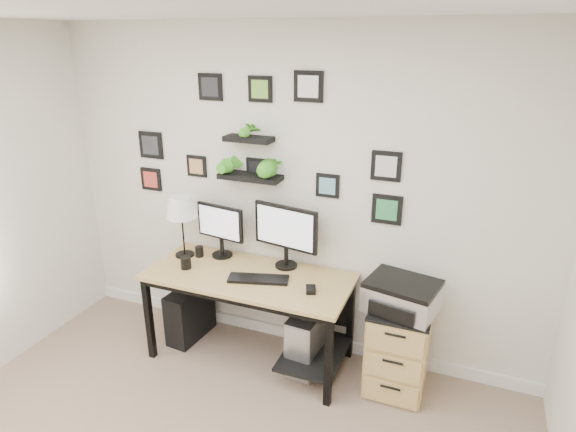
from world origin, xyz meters
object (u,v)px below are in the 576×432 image
at_px(desk, 255,288).
at_px(file_cabinet, 398,347).
at_px(monitor_left, 220,227).
at_px(table_lamp, 181,208).
at_px(pc_tower_grey, 309,339).
at_px(printer, 402,296).
at_px(pc_tower_black, 190,313).
at_px(mug, 186,263).
at_px(monitor_right, 286,231).

height_order(desk, file_cabinet, desk).
height_order(monitor_left, table_lamp, table_lamp).
bearing_deg(table_lamp, pc_tower_grey, -2.43).
bearing_deg(file_cabinet, desk, -177.06).
height_order(desk, printer, printer).
bearing_deg(pc_tower_black, table_lamp, 133.83).
relative_size(table_lamp, printer, 0.96).
xyz_separation_m(mug, pc_tower_black, (-0.10, 0.15, -0.57)).
relative_size(mug, file_cabinet, 0.14).
xyz_separation_m(desk, monitor_left, (-0.39, 0.19, 0.39)).
distance_m(monitor_right, pc_tower_grey, 0.87).
height_order(table_lamp, pc_tower_grey, table_lamp).
relative_size(monitor_right, pc_tower_black, 1.20).
height_order(desk, pc_tower_black, desk).
bearing_deg(table_lamp, desk, -7.07).
height_order(table_lamp, pc_tower_black, table_lamp).
height_order(pc_tower_grey, printer, printer).
distance_m(monitor_right, table_lamp, 0.88).
bearing_deg(file_cabinet, monitor_left, 175.18).
bearing_deg(file_cabinet, printer, -102.39).
height_order(mug, printer, printer).
height_order(monitor_left, file_cabinet, monitor_left).
bearing_deg(monitor_left, pc_tower_grey, -10.13).
distance_m(desk, monitor_right, 0.51).
relative_size(table_lamp, pc_tower_grey, 1.03).
relative_size(monitor_right, file_cabinet, 0.82).
xyz_separation_m(monitor_right, table_lamp, (-0.87, -0.11, 0.11)).
distance_m(mug, pc_tower_black, 0.60).
bearing_deg(table_lamp, monitor_left, 18.79).
bearing_deg(printer, table_lamp, 178.09).
bearing_deg(desk, monitor_left, 154.48).
distance_m(desk, file_cabinet, 1.17).
bearing_deg(table_lamp, pc_tower_black, -51.60).
relative_size(desk, table_lamp, 3.07).
bearing_deg(mug, monitor_left, 62.83).
bearing_deg(pc_tower_black, printer, 5.14).
xyz_separation_m(desk, file_cabinet, (1.13, 0.06, -0.29)).
bearing_deg(monitor_left, desk, -25.52).
bearing_deg(pc_tower_grey, monitor_left, 169.87).
xyz_separation_m(monitor_left, pc_tower_grey, (0.83, -0.15, -0.77)).
bearing_deg(desk, printer, 1.26).
relative_size(desk, monitor_left, 3.57).
distance_m(monitor_right, pc_tower_black, 1.18).
relative_size(desk, printer, 2.96).
xyz_separation_m(monitor_left, pc_tower_black, (-0.26, -0.15, -0.78)).
bearing_deg(mug, file_cabinet, 5.91).
xyz_separation_m(desk, pc_tower_black, (-0.65, 0.03, -0.40)).
xyz_separation_m(pc_tower_black, printer, (1.77, -0.01, 0.55)).
bearing_deg(file_cabinet, pc_tower_black, -179.21).
height_order(desk, table_lamp, table_lamp).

